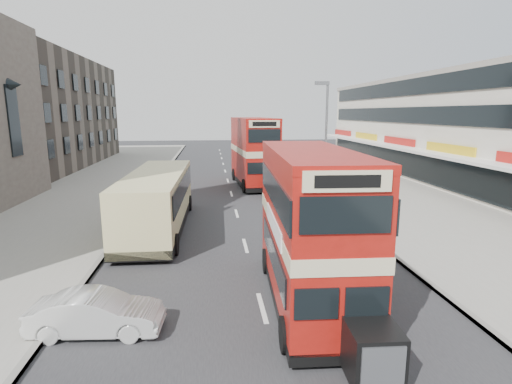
{
  "coord_description": "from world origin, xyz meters",
  "views": [
    {
      "loc": [
        -1.51,
        -9.49,
        6.03
      ],
      "look_at": [
        0.43,
        7.43,
        2.63
      ],
      "focal_mm": 28.01,
      "sensor_mm": 36.0,
      "label": 1
    }
  ],
  "objects_px": {
    "bus_second": "(254,151)",
    "pedestrian_near": "(359,191)",
    "car_right_c": "(267,164)",
    "pedestrian_far": "(305,161)",
    "bus_main": "(310,227)",
    "car_left_front": "(97,313)",
    "cyclist": "(293,184)",
    "street_lamp": "(325,131)",
    "coach": "(158,199)",
    "car_right_a": "(306,191)",
    "car_right_b": "(298,183)"
  },
  "relations": [
    {
      "from": "bus_second",
      "to": "cyclist",
      "type": "bearing_deg",
      "value": 125.67
    },
    {
      "from": "bus_main",
      "to": "car_right_b",
      "type": "bearing_deg",
      "value": -98.78
    },
    {
      "from": "bus_second",
      "to": "car_right_c",
      "type": "distance_m",
      "value": 9.54
    },
    {
      "from": "bus_second",
      "to": "cyclist",
      "type": "xyz_separation_m",
      "value": [
        2.69,
        -3.22,
        -2.21
      ]
    },
    {
      "from": "car_right_a",
      "to": "cyclist",
      "type": "height_order",
      "value": "cyclist"
    },
    {
      "from": "car_right_b",
      "to": "car_right_a",
      "type": "bearing_deg",
      "value": -4.68
    },
    {
      "from": "street_lamp",
      "to": "cyclist",
      "type": "height_order",
      "value": "street_lamp"
    },
    {
      "from": "bus_second",
      "to": "coach",
      "type": "distance_m",
      "value": 13.94
    },
    {
      "from": "car_right_a",
      "to": "pedestrian_near",
      "type": "relative_size",
      "value": 2.64
    },
    {
      "from": "bus_second",
      "to": "car_right_c",
      "type": "height_order",
      "value": "bus_second"
    },
    {
      "from": "bus_second",
      "to": "coach",
      "type": "xyz_separation_m",
      "value": [
        -6.39,
        -12.33,
        -1.2
      ]
    },
    {
      "from": "street_lamp",
      "to": "coach",
      "type": "xyz_separation_m",
      "value": [
        -10.81,
        -6.82,
        -3.13
      ]
    },
    {
      "from": "car_right_a",
      "to": "car_right_b",
      "type": "xyz_separation_m",
      "value": [
        0.31,
        3.76,
        -0.14
      ]
    },
    {
      "from": "car_right_c",
      "to": "pedestrian_near",
      "type": "xyz_separation_m",
      "value": [
        3.39,
        -17.84,
        0.48
      ]
    },
    {
      "from": "street_lamp",
      "to": "coach",
      "type": "distance_m",
      "value": 13.16
    },
    {
      "from": "coach",
      "to": "car_right_b",
      "type": "height_order",
      "value": "coach"
    },
    {
      "from": "pedestrian_near",
      "to": "cyclist",
      "type": "xyz_separation_m",
      "value": [
        -3.1,
        5.66,
        -0.46
      ]
    },
    {
      "from": "coach",
      "to": "pedestrian_far",
      "type": "bearing_deg",
      "value": 59.75
    },
    {
      "from": "car_right_b",
      "to": "pedestrian_near",
      "type": "xyz_separation_m",
      "value": [
        2.58,
        -6.15,
        0.52
      ]
    },
    {
      "from": "car_right_b",
      "to": "cyclist",
      "type": "xyz_separation_m",
      "value": [
        -0.52,
        -0.5,
        0.06
      ]
    },
    {
      "from": "bus_main",
      "to": "pedestrian_far",
      "type": "xyz_separation_m",
      "value": [
        6.84,
        29.39,
        -1.51
      ]
    },
    {
      "from": "coach",
      "to": "car_left_front",
      "type": "bearing_deg",
      "value": -91.04
    },
    {
      "from": "bus_main",
      "to": "pedestrian_far",
      "type": "distance_m",
      "value": 30.22
    },
    {
      "from": "car_right_a",
      "to": "pedestrian_far",
      "type": "distance_m",
      "value": 15.07
    },
    {
      "from": "street_lamp",
      "to": "coach",
      "type": "height_order",
      "value": "street_lamp"
    },
    {
      "from": "bus_main",
      "to": "car_left_front",
      "type": "height_order",
      "value": "bus_main"
    },
    {
      "from": "bus_main",
      "to": "car_left_front",
      "type": "relative_size",
      "value": 2.44
    },
    {
      "from": "street_lamp",
      "to": "cyclist",
      "type": "distance_m",
      "value": 5.04
    },
    {
      "from": "car_left_front",
      "to": "pedestrian_far",
      "type": "relative_size",
      "value": 2.12
    },
    {
      "from": "car_right_b",
      "to": "car_right_c",
      "type": "bearing_deg",
      "value": -176.09
    },
    {
      "from": "car_right_c",
      "to": "pedestrian_far",
      "type": "bearing_deg",
      "value": 74.32
    },
    {
      "from": "car_left_front",
      "to": "cyclist",
      "type": "distance_m",
      "value": 21.45
    },
    {
      "from": "bus_main",
      "to": "bus_second",
      "type": "height_order",
      "value": "bus_second"
    },
    {
      "from": "car_right_a",
      "to": "car_right_c",
      "type": "relative_size",
      "value": 1.38
    },
    {
      "from": "cyclist",
      "to": "pedestrian_far",
      "type": "bearing_deg",
      "value": 79.53
    },
    {
      "from": "bus_second",
      "to": "pedestrian_near",
      "type": "height_order",
      "value": "bus_second"
    },
    {
      "from": "street_lamp",
      "to": "pedestrian_near",
      "type": "bearing_deg",
      "value": -67.83
    },
    {
      "from": "coach",
      "to": "car_right_a",
      "type": "height_order",
      "value": "coach"
    },
    {
      "from": "street_lamp",
      "to": "cyclist",
      "type": "relative_size",
      "value": 4.08
    },
    {
      "from": "car_right_c",
      "to": "cyclist",
      "type": "distance_m",
      "value": 12.18
    },
    {
      "from": "bus_main",
      "to": "car_right_b",
      "type": "height_order",
      "value": "bus_main"
    },
    {
      "from": "car_left_front",
      "to": "cyclist",
      "type": "height_order",
      "value": "cyclist"
    },
    {
      "from": "car_right_a",
      "to": "car_right_c",
      "type": "distance_m",
      "value": 15.45
    },
    {
      "from": "coach",
      "to": "pedestrian_far",
      "type": "xyz_separation_m",
      "value": [
        12.69,
        20.53,
        -0.66
      ]
    },
    {
      "from": "coach",
      "to": "cyclist",
      "type": "relative_size",
      "value": 5.33
    },
    {
      "from": "car_left_front",
      "to": "car_right_b",
      "type": "relative_size",
      "value": 0.85
    },
    {
      "from": "coach",
      "to": "car_right_b",
      "type": "relative_size",
      "value": 2.53
    },
    {
      "from": "car_left_front",
      "to": "car_right_c",
      "type": "relative_size",
      "value": 0.98
    },
    {
      "from": "street_lamp",
      "to": "car_right_c",
      "type": "height_order",
      "value": "street_lamp"
    },
    {
      "from": "bus_second",
      "to": "pedestrian_far",
      "type": "height_order",
      "value": "bus_second"
    }
  ]
}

